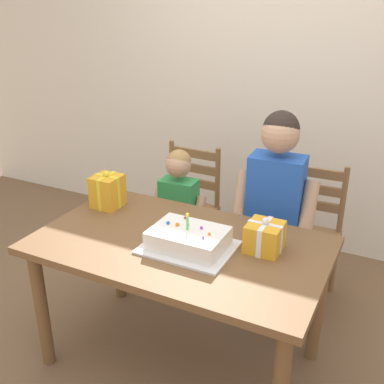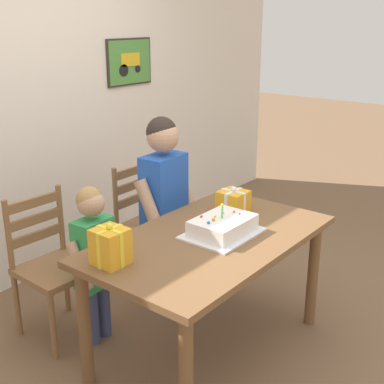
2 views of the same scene
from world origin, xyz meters
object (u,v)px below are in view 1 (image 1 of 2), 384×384
(child_younger, at_px, (179,208))
(chair_right, at_px, (305,235))
(gift_box_red_large, at_px, (264,237))
(dining_table, at_px, (180,259))
(chair_left, at_px, (185,209))
(child_older, at_px, (275,199))
(gift_box_beside_cake, at_px, (108,191))
(birthday_cake, at_px, (188,240))

(child_younger, bearing_deg, chair_right, 19.81)
(gift_box_red_large, bearing_deg, dining_table, -164.06)
(dining_table, height_order, chair_left, chair_left)
(chair_right, relative_size, child_older, 0.69)
(gift_box_red_large, height_order, gift_box_beside_cake, gift_box_beside_cake)
(gift_box_beside_cake, relative_size, child_younger, 0.22)
(gift_box_beside_cake, relative_size, chair_right, 0.24)
(chair_right, height_order, child_older, child_older)
(birthday_cake, xyz_separation_m, chair_left, (-0.51, 0.93, -0.34))
(birthday_cake, height_order, gift_box_red_large, birthday_cake)
(chair_left, xyz_separation_m, child_younger, (0.10, -0.28, 0.15))
(chair_right, distance_m, child_younger, 0.84)
(gift_box_red_large, bearing_deg, child_older, 101.32)
(dining_table, bearing_deg, gift_box_beside_cake, 161.44)
(dining_table, distance_m, gift_box_red_large, 0.45)
(birthday_cake, xyz_separation_m, child_younger, (-0.41, 0.65, -0.19))
(dining_table, relative_size, child_younger, 1.45)
(gift_box_beside_cake, distance_m, chair_right, 1.30)
(child_older, bearing_deg, gift_box_beside_cake, -154.66)
(child_older, bearing_deg, child_younger, 179.94)
(dining_table, bearing_deg, gift_box_red_large, 15.94)
(birthday_cake, bearing_deg, chair_right, 68.25)
(dining_table, distance_m, child_younger, 0.70)
(gift_box_beside_cake, bearing_deg, chair_right, 34.41)
(dining_table, bearing_deg, birthday_cake, -28.77)
(gift_box_beside_cake, distance_m, child_younger, 0.54)
(dining_table, relative_size, gift_box_beside_cake, 6.60)
(child_younger, bearing_deg, child_older, -0.06)
(chair_left, height_order, child_older, child_older)
(dining_table, bearing_deg, chair_left, 116.23)
(dining_table, height_order, gift_box_beside_cake, gift_box_beside_cake)
(gift_box_beside_cake, xyz_separation_m, chair_right, (1.02, 0.70, -0.38))
(gift_box_beside_cake, height_order, child_older, child_older)
(dining_table, xyz_separation_m, chair_right, (0.44, 0.89, -0.19))
(chair_left, bearing_deg, gift_box_red_large, -42.69)
(birthday_cake, distance_m, child_younger, 0.79)
(dining_table, bearing_deg, child_older, 63.63)
(gift_box_red_large, distance_m, gift_box_beside_cake, 0.99)
(chair_left, bearing_deg, gift_box_beside_cake, -101.28)
(gift_box_beside_cake, bearing_deg, dining_table, -18.56)
(gift_box_beside_cake, xyz_separation_m, child_younger, (0.24, 0.42, -0.23))
(gift_box_red_large, relative_size, child_younger, 0.17)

